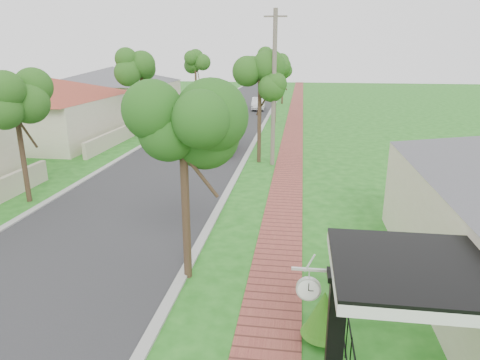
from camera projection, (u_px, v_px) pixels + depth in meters
The scene contains 15 objects.
ground at pixel (122, 336), 9.58m from camera, with size 160.00×160.00×0.00m, color #1C5F16.
road at pixel (199, 145), 28.93m from camera, with size 7.00×120.00×0.02m, color #28282B.
kerb_right at pixel (252, 147), 28.44m from camera, with size 0.30×120.00×0.10m, color #9E9E99.
kerb_left at pixel (147, 143), 29.42m from camera, with size 0.30×120.00×0.10m, color #9E9E99.
sidewalk at pixel (291, 148), 28.09m from camera, with size 1.50×120.00×0.03m, color #95483B.
porch_post at pixel (335, 342), 7.70m from camera, with size 0.48×0.48×2.52m.
picket_fence at pixel (347, 336), 8.77m from camera, with size 0.03×8.02×1.00m.
street_trees at pixel (218, 71), 34.07m from camera, with size 10.70×37.65×5.89m.
far_house_red at pixel (31, 107), 29.86m from camera, with size 15.56×15.56×4.60m.
far_house_grey at pixel (114, 89), 43.12m from camera, with size 15.56×15.56×4.60m.
parked_car_red at pixel (223, 142), 26.71m from camera, with size 1.57×3.91×1.33m, color maroon.
parked_car_white at pixel (258, 104), 45.85m from camera, with size 1.34×3.84×1.26m, color silver.
near_tree at pixel (183, 133), 10.93m from camera, with size 2.02×2.02×5.19m.
utility_pole at pixel (274, 89), 22.77m from camera, with size 1.20×0.24×8.20m.
station_clock at pixel (309, 287), 7.90m from camera, with size 0.77×0.13×0.65m.
Camera 1 is at (3.78, -7.69, 6.15)m, focal length 32.00 mm.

